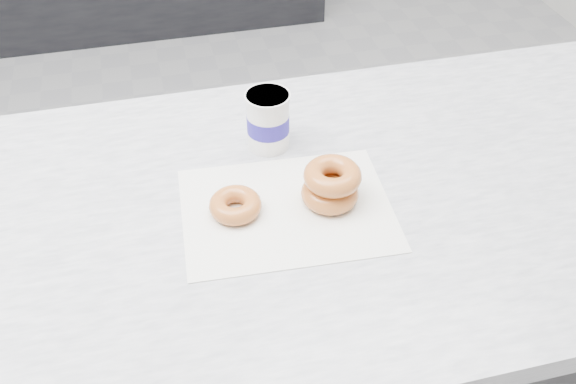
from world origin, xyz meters
name	(u,v)px	position (x,y,z in m)	size (l,w,h in m)	color
ground	(114,312)	(0.00, 0.00, 0.00)	(5.00, 5.00, 0.00)	#949496
wax_paper	(287,209)	(0.41, -0.62, 0.90)	(0.34, 0.26, 0.00)	silver
donut_single	(235,205)	(0.33, -0.60, 0.92)	(0.09, 0.09, 0.03)	orange
donut_stack	(331,184)	(0.49, -0.61, 0.94)	(0.13, 0.13, 0.07)	orange
coffee_cup	(268,120)	(0.42, -0.44, 0.96)	(0.08, 0.08, 0.11)	white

